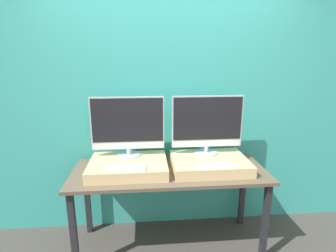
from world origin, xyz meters
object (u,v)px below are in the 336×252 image
at_px(monitor_right, 207,124).
at_px(keyboard_left, 127,169).
at_px(keyboard_right, 215,166).
at_px(monitor_left, 128,125).

bearing_deg(monitor_right, keyboard_left, -156.64).
relative_size(monitor_right, keyboard_right, 2.13).
relative_size(monitor_left, keyboard_right, 2.13).
bearing_deg(monitor_left, keyboard_left, -90.00).
bearing_deg(keyboard_left, monitor_left, 90.00).
bearing_deg(keyboard_right, monitor_right, 90.00).
bearing_deg(keyboard_left, keyboard_right, 0.00).
height_order(monitor_left, monitor_right, same).
height_order(monitor_left, keyboard_left, monitor_left).
height_order(keyboard_left, keyboard_right, same).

